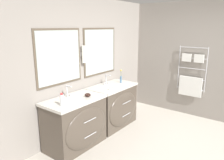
# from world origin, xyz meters

# --- Properties ---
(wall_back) EXTENTS (5.41, 0.15, 2.60)m
(wall_back) POSITION_xyz_m (-0.01, 2.19, 1.31)
(wall_back) COLOR gray
(wall_back) RESTS_ON ground_plane
(wall_right) EXTENTS (0.13, 4.24, 2.60)m
(wall_right) POSITION_xyz_m (1.93, 0.97, 1.29)
(wall_right) COLOR gray
(wall_right) RESTS_ON ground_plane
(vanity_left) EXTENTS (1.05, 0.67, 0.87)m
(vanity_left) POSITION_xyz_m (-0.72, 1.80, 0.44)
(vanity_left) COLOR #4C4238
(vanity_left) RESTS_ON ground_plane
(vanity_right) EXTENTS (1.05, 0.67, 0.87)m
(vanity_right) POSITION_xyz_m (0.35, 1.80, 0.44)
(vanity_right) COLOR #4C4238
(vanity_right) RESTS_ON ground_plane
(faucet_left) EXTENTS (0.17, 0.13, 0.21)m
(faucet_left) POSITION_xyz_m (-0.72, 1.98, 0.97)
(faucet_left) COLOR silver
(faucet_left) RESTS_ON vanity_left
(faucet_right) EXTENTS (0.17, 0.13, 0.21)m
(faucet_right) POSITION_xyz_m (0.35, 1.98, 0.97)
(faucet_right) COLOR silver
(faucet_right) RESTS_ON vanity_right
(toiletry_bottle) EXTENTS (0.06, 0.06, 0.20)m
(toiletry_bottle) POSITION_xyz_m (-1.05, 1.74, 0.96)
(toiletry_bottle) COLOR silver
(toiletry_bottle) RESTS_ON vanity_left
(amenity_bowl) EXTENTS (0.11, 0.11, 0.06)m
(amenity_bowl) POSITION_xyz_m (-0.49, 1.73, 0.90)
(amenity_bowl) COLOR black
(amenity_bowl) RESTS_ON vanity_left
(flower_vase) EXTENTS (0.04, 0.04, 0.29)m
(flower_vase) POSITION_xyz_m (0.65, 1.83, 0.97)
(flower_vase) COLOR teal
(flower_vase) RESTS_ON vanity_right
(soap_dish) EXTENTS (0.09, 0.06, 0.04)m
(soap_dish) POSITION_xyz_m (0.08, 1.67, 0.88)
(soap_dish) COLOR white
(soap_dish) RESTS_ON vanity_right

